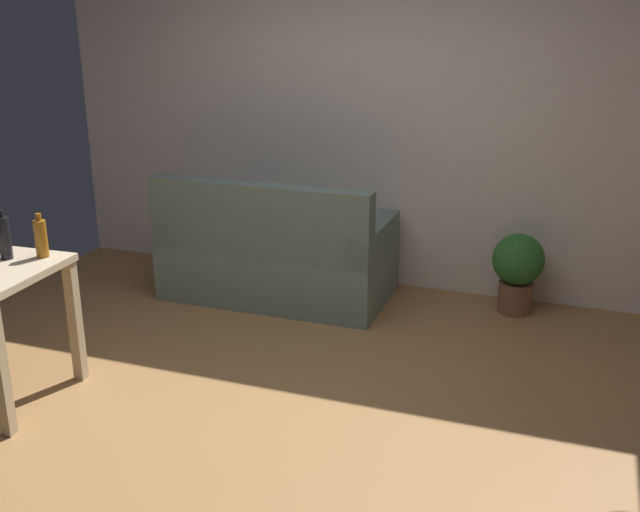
{
  "coord_description": "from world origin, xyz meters",
  "views": [
    {
      "loc": [
        1.4,
        -3.12,
        2.05
      ],
      "look_at": [
        0.1,
        0.5,
        0.75
      ],
      "focal_mm": 41.47,
      "sensor_mm": 36.0,
      "label": 1
    }
  ],
  "objects_px": {
    "couch": "(275,258)",
    "bottle_dark": "(4,237)",
    "potted_plant": "(518,268)",
    "bottle_amber": "(41,238)"
  },
  "relations": [
    {
      "from": "couch",
      "to": "potted_plant",
      "type": "bearing_deg",
      "value": -169.61
    },
    {
      "from": "potted_plant",
      "to": "bottle_dark",
      "type": "distance_m",
      "value": 3.3
    },
    {
      "from": "couch",
      "to": "bottle_dark",
      "type": "xyz_separation_m",
      "value": [
        -0.83,
        -1.73,
        0.57
      ]
    },
    {
      "from": "couch",
      "to": "bottle_amber",
      "type": "height_order",
      "value": "bottle_amber"
    },
    {
      "from": "couch",
      "to": "bottle_dark",
      "type": "distance_m",
      "value": 2.0
    },
    {
      "from": "potted_plant",
      "to": "bottle_dark",
      "type": "xyz_separation_m",
      "value": [
        -2.53,
        -2.04,
        0.55
      ]
    },
    {
      "from": "couch",
      "to": "bottle_amber",
      "type": "distance_m",
      "value": 1.85
    },
    {
      "from": "couch",
      "to": "potted_plant",
      "type": "distance_m",
      "value": 1.73
    },
    {
      "from": "couch",
      "to": "bottle_dark",
      "type": "relative_size",
      "value": 5.96
    },
    {
      "from": "potted_plant",
      "to": "couch",
      "type": "bearing_deg",
      "value": -169.61
    }
  ]
}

